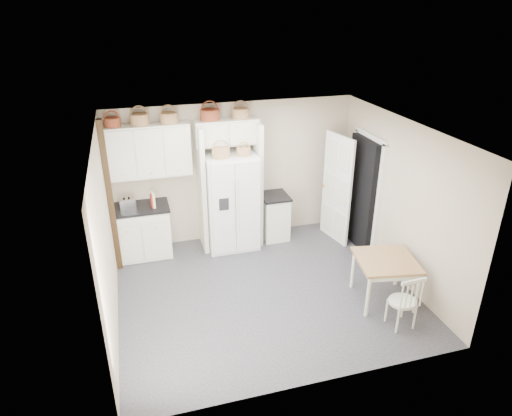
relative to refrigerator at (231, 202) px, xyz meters
name	(u,v)px	position (x,y,z in m)	size (l,w,h in m)	color
floor	(264,291)	(0.15, -1.62, -0.89)	(4.50, 4.50, 0.00)	#282730
ceiling	(266,131)	(0.15, -1.62, 1.71)	(4.50, 4.50, 0.00)	white
wall_back	(234,172)	(0.15, 0.38, 0.41)	(4.50, 4.50, 0.00)	tan
wall_left	(106,238)	(-2.10, -1.62, 0.41)	(4.00, 4.00, 0.00)	tan
wall_right	(400,201)	(2.40, -1.62, 0.41)	(4.00, 4.00, 0.00)	tan
refrigerator	(231,202)	(0.00, 0.00, 0.00)	(0.92, 0.74, 1.77)	white
base_cab_left	(141,232)	(-1.63, 0.08, -0.43)	(0.99, 0.62, 0.91)	silver
base_cab_right	(274,217)	(0.86, 0.08, -0.47)	(0.48, 0.57, 0.84)	silver
dining_table	(384,280)	(1.83, -2.32, -0.53)	(0.85, 0.85, 0.71)	brown
windsor_chair	(402,301)	(1.76, -2.94, -0.48)	(0.40, 0.36, 0.81)	silver
counter_left	(139,208)	(-1.63, 0.08, 0.05)	(1.03, 0.66, 0.04)	black
counter_right	(274,196)	(0.86, 0.08, -0.03)	(0.51, 0.61, 0.04)	black
toaster	(127,203)	(-1.81, 0.06, 0.16)	(0.26, 0.15, 0.18)	silver
cookbook_red	(152,201)	(-1.39, 0.00, 0.18)	(0.03, 0.14, 0.22)	red
cookbook_cream	(153,200)	(-1.37, 0.00, 0.20)	(0.04, 0.17, 0.26)	beige
basket_upper_a	(112,122)	(-1.88, 0.21, 1.54)	(0.26, 0.26, 0.15)	maroon
basket_upper_b	(140,119)	(-1.45, 0.21, 1.55)	(0.31, 0.31, 0.18)	#915A38
basket_upper_c	(169,118)	(-0.97, 0.21, 1.55)	(0.29, 0.29, 0.17)	#915A38
basket_bridge_a	(210,115)	(-0.28, 0.21, 1.56)	(0.33, 0.33, 0.18)	maroon
basket_bridge_b	(240,113)	(0.25, 0.21, 1.55)	(0.30, 0.30, 0.17)	#915A38
basket_fridge_a	(221,153)	(-0.18, -0.10, 0.97)	(0.31, 0.31, 0.16)	#915A38
basket_fridge_b	(244,152)	(0.22, -0.10, 0.95)	(0.25, 0.25, 0.13)	#915A38
upper_cabinet	(149,151)	(-1.35, 0.21, 1.01)	(1.40, 0.34, 0.90)	silver
bridge_cabinet	(227,132)	(0.00, 0.21, 1.24)	(1.12, 0.34, 0.45)	silver
fridge_panel_left	(202,189)	(-0.51, 0.08, 0.26)	(0.08, 0.60, 2.30)	silver
fridge_panel_right	(257,184)	(0.51, 0.08, 0.26)	(0.08, 0.60, 2.30)	silver
trim_post	(110,199)	(-2.05, -0.27, 0.41)	(0.09, 0.09, 2.60)	black
doorway_void	(363,194)	(2.31, -0.62, 0.14)	(0.18, 0.85, 2.05)	black
door_slab	(337,189)	(1.95, -0.28, 0.14)	(0.80, 0.04, 2.05)	white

